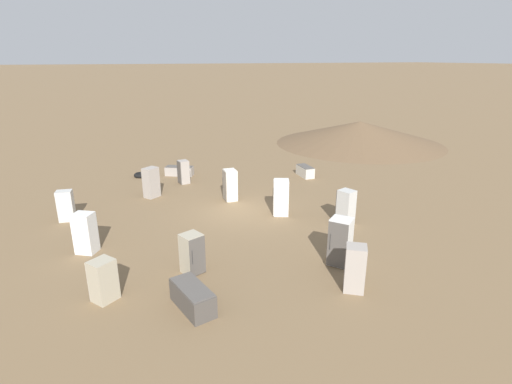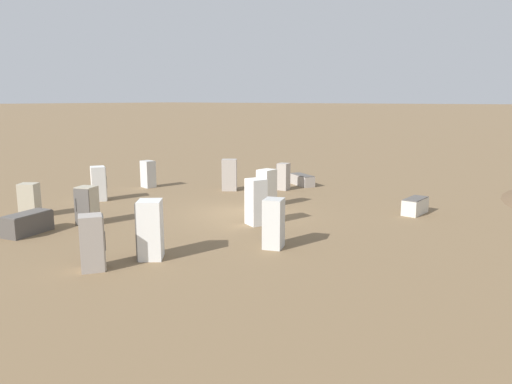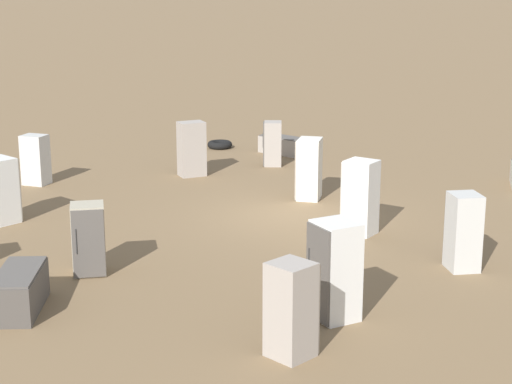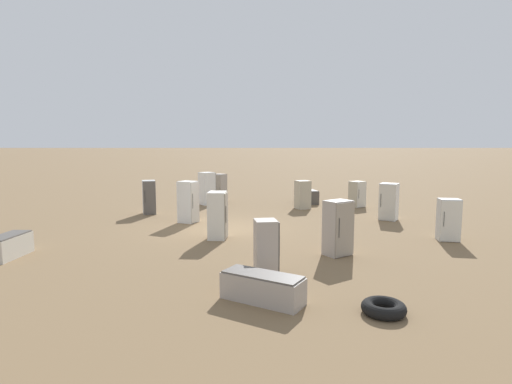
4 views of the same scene
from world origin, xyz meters
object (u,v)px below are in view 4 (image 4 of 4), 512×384
at_px(discarded_fridge_11, 149,197).
at_px(discarded_fridge_13, 262,288).
at_px(discarded_fridge_7, 449,220).
at_px(discarded_fridge_1, 9,246).
at_px(discarded_fridge_9, 188,202).
at_px(discarded_fridge_0, 266,247).
at_px(discarded_fridge_12, 218,215).
at_px(discarded_fridge_3, 303,195).
at_px(discarded_fridge_4, 357,194).
at_px(discarded_fridge_2, 220,187).
at_px(discarded_fridge_6, 338,228).
at_px(discarded_fridge_8, 207,188).
at_px(discarded_fridge_5, 389,202).
at_px(discarded_fridge_10, 308,196).
at_px(scrap_tire, 384,308).

xyz_separation_m(discarded_fridge_11, discarded_fridge_13, (-5.38, 11.27, -0.53)).
distance_m(discarded_fridge_7, discarded_fridge_13, 8.80).
relative_size(discarded_fridge_1, discarded_fridge_9, 0.84).
relative_size(discarded_fridge_0, discarded_fridge_12, 0.85).
xyz_separation_m(discarded_fridge_3, discarded_fridge_9, (5.53, 3.81, 0.16)).
relative_size(discarded_fridge_9, discarded_fridge_11, 1.10).
bearing_deg(discarded_fridge_4, discarded_fridge_11, -22.00).
height_order(discarded_fridge_1, discarded_fridge_2, discarded_fridge_2).
xyz_separation_m(discarded_fridge_4, discarded_fridge_6, (3.13, 9.72, 0.14)).
distance_m(discarded_fridge_1, discarded_fridge_7, 14.62).
xyz_separation_m(discarded_fridge_9, discarded_fridge_13, (-3.07, 9.04, -0.61)).
relative_size(discarded_fridge_2, discarded_fridge_8, 0.88).
distance_m(discarded_fridge_0, discarded_fridge_11, 10.92).
bearing_deg(discarded_fridge_12, discarded_fridge_5, 119.65).
relative_size(discarded_fridge_1, discarded_fridge_11, 0.92).
distance_m(discarded_fridge_1, discarded_fridge_5, 14.95).
relative_size(discarded_fridge_1, discarded_fridge_3, 1.02).
height_order(discarded_fridge_10, discarded_fridge_12, discarded_fridge_12).
xyz_separation_m(discarded_fridge_0, discarded_fridge_10, (-2.90, -13.19, -0.34)).
height_order(discarded_fridge_3, discarded_fridge_4, discarded_fridge_3).
xyz_separation_m(discarded_fridge_2, discarded_fridge_6, (-4.71, 12.46, 0.04)).
xyz_separation_m(discarded_fridge_7, discarded_fridge_10, (3.76, -9.48, -0.36)).
bearing_deg(scrap_tire, discarded_fridge_8, -70.70).
height_order(discarded_fridge_5, discarded_fridge_10, discarded_fridge_5).
bearing_deg(discarded_fridge_9, discarded_fridge_5, 118.12).
relative_size(discarded_fridge_4, discarded_fridge_5, 0.85).
bearing_deg(discarded_fridge_2, discarded_fridge_3, -179.36).
distance_m(discarded_fridge_7, scrap_tire, 7.64).
bearing_deg(scrap_tire, discarded_fridge_4, -102.46).
relative_size(discarded_fridge_6, discarded_fridge_7, 1.14).
xyz_separation_m(discarded_fridge_0, discarded_fridge_6, (-2.29, -1.86, 0.13)).
height_order(discarded_fridge_2, discarded_fridge_3, discarded_fridge_2).
height_order(discarded_fridge_0, discarded_fridge_12, discarded_fridge_12).
relative_size(discarded_fridge_12, scrap_tire, 1.91).
xyz_separation_m(discarded_fridge_8, discarded_fridge_13, (-2.86, 14.46, -0.62)).
relative_size(discarded_fridge_10, discarded_fridge_12, 1.11).
height_order(discarded_fridge_0, discarded_fridge_11, discarded_fridge_11).
bearing_deg(discarded_fridge_11, discarded_fridge_5, 153.51).
bearing_deg(discarded_fridge_7, discarded_fridge_4, -71.12).
bearing_deg(discarded_fridge_13, discarded_fridge_0, 26.55).
distance_m(discarded_fridge_3, discarded_fridge_13, 13.09).
bearing_deg(discarded_fridge_4, discarded_fridge_6, 38.97).
height_order(discarded_fridge_7, scrap_tire, discarded_fridge_7).
relative_size(discarded_fridge_9, scrap_tire, 2.03).
bearing_deg(discarded_fridge_2, discarded_fridge_7, 166.19).
bearing_deg(discarded_fridge_0, discarded_fridge_2, -178.47).
bearing_deg(discarded_fridge_5, discarded_fridge_1, 56.73).
distance_m(discarded_fridge_11, scrap_tire, 14.30).
bearing_deg(discarded_fridge_11, discarded_fridge_13, 97.59).
height_order(discarded_fridge_12, scrap_tire, discarded_fridge_12).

